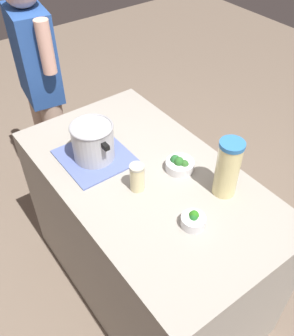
% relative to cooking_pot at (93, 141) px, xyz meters
% --- Properties ---
extents(ground_plane, '(8.00, 8.00, 0.00)m').
position_rel_cooking_pot_xyz_m(ground_plane, '(-0.26, -0.13, -1.02)').
color(ground_plane, '#756454').
extents(counter_slab, '(1.38, 0.78, 0.91)m').
position_rel_cooking_pot_xyz_m(counter_slab, '(-0.26, -0.13, -0.56)').
color(counter_slab, '#9B958A').
rests_on(counter_slab, ground_plane).
extents(dish_cloth, '(0.34, 0.32, 0.01)m').
position_rel_cooking_pot_xyz_m(dish_cloth, '(0.00, 0.00, -0.10)').
color(dish_cloth, '#5667A6').
rests_on(dish_cloth, counter_slab).
extents(cooking_pot, '(0.28, 0.21, 0.19)m').
position_rel_cooking_pot_xyz_m(cooking_pot, '(0.00, 0.00, 0.00)').
color(cooking_pot, '#B7B7BC').
rests_on(cooking_pot, dish_cloth).
extents(lemonade_pitcher, '(0.11, 0.11, 0.28)m').
position_rel_cooking_pot_xyz_m(lemonade_pitcher, '(-0.55, -0.35, 0.04)').
color(lemonade_pitcher, beige).
rests_on(lemonade_pitcher, counter_slab).
extents(mason_jar, '(0.07, 0.07, 0.14)m').
position_rel_cooking_pot_xyz_m(mason_jar, '(-0.30, -0.05, -0.03)').
color(mason_jar, beige).
rests_on(mason_jar, counter_slab).
extents(broccoli_bowl_front, '(0.14, 0.14, 0.08)m').
position_rel_cooking_pot_xyz_m(broccoli_bowl_front, '(-0.31, -0.28, -0.07)').
color(broccoli_bowl_front, silver).
rests_on(broccoli_bowl_front, counter_slab).
extents(broccoli_bowl_center, '(0.10, 0.10, 0.07)m').
position_rel_cooking_pot_xyz_m(broccoli_bowl_center, '(-0.61, -0.11, -0.08)').
color(broccoli_bowl_center, silver).
rests_on(broccoli_bowl_center, counter_slab).
extents(person_cook, '(0.50, 0.25, 1.59)m').
position_rel_cooking_pot_xyz_m(person_cook, '(0.81, -0.08, -0.14)').
color(person_cook, tan).
rests_on(person_cook, ground_plane).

